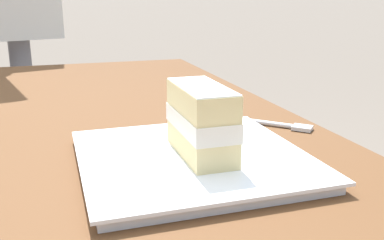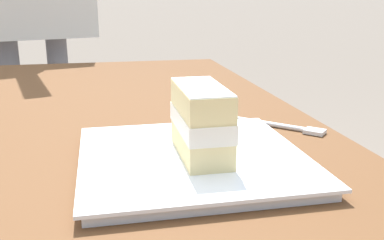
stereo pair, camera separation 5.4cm
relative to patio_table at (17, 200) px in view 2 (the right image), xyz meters
name	(u,v)px [view 2 (the right image)]	position (x,y,z in m)	size (l,w,h in m)	color
patio_table	(17,200)	(0.00, 0.00, 0.00)	(1.49, 0.98, 0.78)	brown
dessert_plate	(192,159)	(0.15, 0.24, 0.10)	(0.27, 0.27, 0.02)	white
cake_slice	(201,121)	(0.16, 0.25, 0.16)	(0.13, 0.06, 0.09)	#EAD18C
dessert_fork	(279,126)	(0.03, 0.41, 0.10)	(0.13, 0.13, 0.01)	silver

